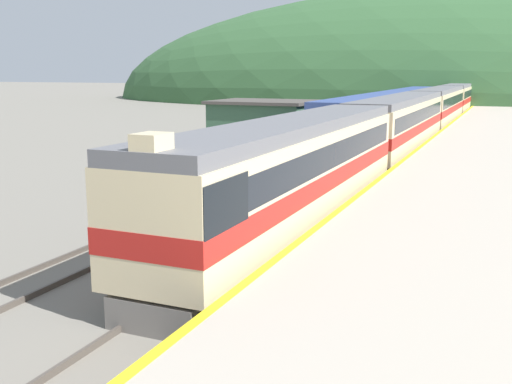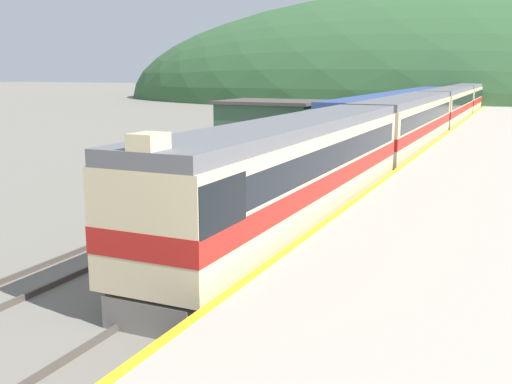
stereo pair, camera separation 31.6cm
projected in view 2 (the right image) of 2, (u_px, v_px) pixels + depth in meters
track_main at (454, 124)px, 65.64m from camera, size 1.52×180.00×0.16m
track_siding at (410, 122)px, 67.56m from camera, size 1.52×180.00×0.16m
platform at (495, 141)px, 45.60m from camera, size 6.97×140.00×1.11m
distant_hills at (486, 102)px, 111.80m from camera, size 151.93×68.37×43.21m
station_shed at (272, 122)px, 48.26m from camera, size 8.04×6.34×3.44m
express_train_lead_car at (296, 172)px, 21.12m from camera, size 2.91×19.27×4.46m
carriage_second at (408, 124)px, 40.21m from camera, size 2.90×21.26×4.10m
carriage_third at (449, 107)px, 59.98m from camera, size 2.90×21.26×4.10m
carriage_fourth at (469, 98)px, 79.75m from camera, size 2.90×21.26×4.10m
siding_train at (400, 109)px, 61.56m from camera, size 2.90×47.29×3.67m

